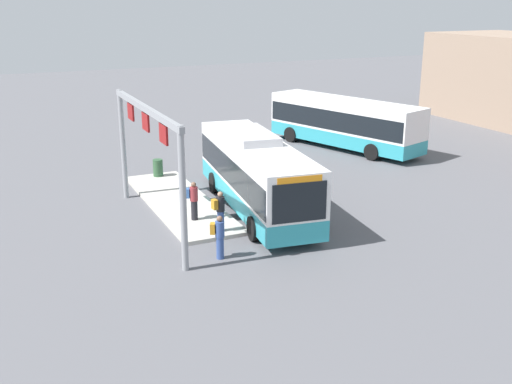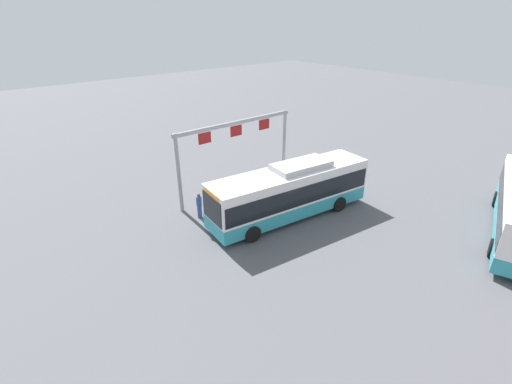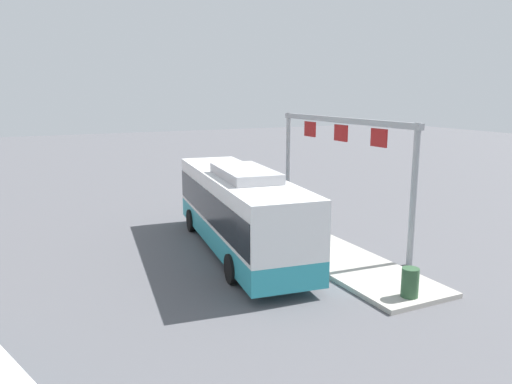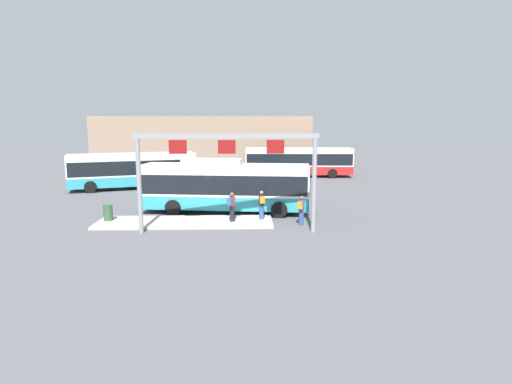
% 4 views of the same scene
% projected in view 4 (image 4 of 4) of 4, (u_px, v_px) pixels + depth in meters
% --- Properties ---
extents(ground_plane, '(120.00, 120.00, 0.00)m').
position_uv_depth(ground_plane, '(226.00, 212.00, 26.31)').
color(ground_plane, '#56565B').
extents(platform_curb, '(10.00, 2.80, 0.16)m').
position_uv_depth(platform_curb, '(185.00, 222.00, 23.35)').
color(platform_curb, '#B2ADA3').
rests_on(platform_curb, ground).
extents(bus_main, '(10.86, 3.80, 3.46)m').
position_uv_depth(bus_main, '(225.00, 185.00, 26.01)').
color(bus_main, teal).
rests_on(bus_main, ground).
extents(bus_background_left, '(10.90, 5.73, 3.10)m').
position_uv_depth(bus_background_left, '(133.00, 169.00, 35.69)').
color(bus_background_left, teal).
rests_on(bus_background_left, ground).
extents(bus_background_right, '(11.44, 3.07, 3.10)m').
position_uv_depth(bus_background_right, '(299.00, 160.00, 43.74)').
color(bus_background_right, red).
rests_on(bus_background_right, ground).
extents(person_boarding, '(0.50, 0.60, 1.67)m').
position_uv_depth(person_boarding, '(301.00, 210.00, 22.84)').
color(person_boarding, '#334C8C').
rests_on(person_boarding, ground).
extents(person_waiting_near, '(0.38, 0.55, 1.67)m').
position_uv_depth(person_waiting_near, '(262.00, 204.00, 23.63)').
color(person_waiting_near, '#334C8C').
rests_on(person_waiting_near, platform_curb).
extents(person_waiting_mid, '(0.52, 0.61, 1.67)m').
position_uv_depth(person_waiting_mid, '(232.00, 206.00, 23.06)').
color(person_waiting_mid, black).
rests_on(person_waiting_mid, platform_curb).
extents(platform_sign_gantry, '(9.44, 0.24, 5.20)m').
position_uv_depth(platform_sign_gantry, '(227.00, 161.00, 20.81)').
color(platform_sign_gantry, gray).
rests_on(platform_sign_gantry, ground).
extents(station_building, '(26.56, 8.00, 6.55)m').
position_uv_depth(station_building, '(204.00, 143.00, 52.26)').
color(station_building, gray).
rests_on(station_building, ground).
extents(trash_bin, '(0.52, 0.52, 0.90)m').
position_uv_depth(trash_bin, '(108.00, 213.00, 23.38)').
color(trash_bin, '#2D5133').
rests_on(trash_bin, platform_curb).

